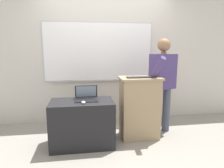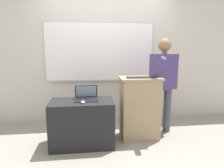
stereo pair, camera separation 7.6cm
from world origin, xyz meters
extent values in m
plane|color=gray|center=(0.00, 0.00, 0.00)|extent=(30.00, 30.00, 0.00)
cube|color=beige|center=(0.00, 1.38, 1.32)|extent=(6.40, 0.12, 2.64)
cube|color=#B7B7BC|center=(-0.14, 1.31, 1.39)|extent=(2.13, 0.02, 1.15)
cube|color=white|center=(-0.14, 1.30, 1.39)|extent=(2.08, 0.02, 1.10)
cube|color=#B7B7BC|center=(-0.14, 1.29, 0.83)|extent=(1.87, 0.04, 0.02)
cube|color=tan|center=(0.44, 0.40, 0.49)|extent=(0.60, 0.39, 0.97)
cube|color=tan|center=(0.44, 0.40, 0.99)|extent=(0.66, 0.43, 0.03)
cube|color=black|center=(-0.49, 0.26, 0.34)|extent=(0.94, 0.54, 0.69)
cylinder|color=#474C60|center=(0.76, 0.50, 0.39)|extent=(0.13, 0.13, 0.78)
cylinder|color=#474C60|center=(0.98, 0.58, 0.39)|extent=(0.13, 0.13, 0.78)
cube|color=#473870|center=(0.87, 0.54, 1.07)|extent=(0.48, 0.35, 0.58)
cylinder|color=#8C6647|center=(0.87, 0.54, 1.38)|extent=(0.09, 0.09, 0.04)
sphere|color=#8C6647|center=(0.87, 0.54, 1.51)|extent=(0.21, 0.21, 0.21)
cylinder|color=#473870|center=(0.65, 0.29, 1.11)|extent=(0.21, 0.41, 0.49)
cylinder|color=#473870|center=(1.10, 0.62, 1.05)|extent=(0.08, 0.08, 0.56)
cube|color=black|center=(-0.42, 0.28, 0.69)|extent=(0.35, 0.24, 0.01)
cube|color=black|center=(-0.42, 0.42, 0.80)|extent=(0.34, 0.06, 0.20)
cube|color=#8C9EB2|center=(-0.42, 0.41, 0.80)|extent=(0.31, 0.04, 0.17)
cube|color=#2D2D30|center=(0.44, 0.35, 1.01)|extent=(0.46, 0.13, 0.02)
ellipsoid|color=silver|center=(-0.46, 0.13, 0.71)|extent=(0.06, 0.10, 0.03)
camera|label=1|loc=(-0.47, -2.63, 1.46)|focal=32.00mm
camera|label=2|loc=(-0.39, -2.64, 1.46)|focal=32.00mm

